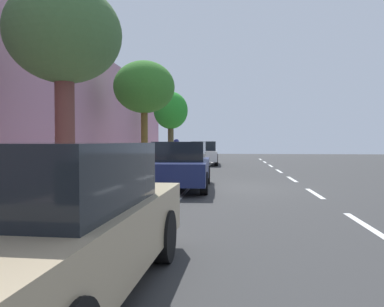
{
  "coord_description": "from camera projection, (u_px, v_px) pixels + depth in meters",
  "views": [
    {
      "loc": [
        -0.54,
        12.45,
        1.54
      ],
      "look_at": [
        1.13,
        -3.63,
        1.01
      ],
      "focal_mm": 35.63,
      "sensor_mm": 36.0,
      "label": 1
    }
  ],
  "objects": [
    {
      "name": "lane_stripe_centre",
      "position": [
        302.0,
        185.0,
        13.25
      ],
      "size": [
        0.14,
        40.0,
        0.01
      ],
      "color": "white",
      "rests_on": "ground"
    },
    {
      "name": "parked_sedan_tan_mid",
      "position": [
        49.0,
        225.0,
        3.56
      ],
      "size": [
        1.94,
        4.45,
        1.52
      ],
      "color": "tan",
      "rests_on": "ground"
    },
    {
      "name": "lane_stripe_bike_edge",
      "position": [
        189.0,
        188.0,
        12.56
      ],
      "size": [
        0.12,
        42.17,
        0.01
      ],
      "primitive_type": "cube",
      "color": "white",
      "rests_on": "ground"
    },
    {
      "name": "sidewalk",
      "position": [
        92.0,
        184.0,
        12.9
      ],
      "size": [
        3.55,
        42.17,
        0.15
      ],
      "primitive_type": "cube",
      "color": "tan",
      "rests_on": "ground"
    },
    {
      "name": "bicycle_at_curb",
      "position": [
        179.0,
        166.0,
        17.51
      ],
      "size": [
        1.46,
        1.08,
        0.79
      ],
      "color": "black",
      "rests_on": "ground"
    },
    {
      "name": "pedestrian_on_phone",
      "position": [
        59.0,
        159.0,
        10.56
      ],
      "size": [
        0.37,
        0.57,
        1.58
      ],
      "color": "black",
      "rests_on": "sidewalk"
    },
    {
      "name": "street_tree_mid_block",
      "position": [
        144.0,
        88.0,
        18.07
      ],
      "size": [
        2.9,
        2.9,
        5.2
      ],
      "color": "brown",
      "rests_on": "sidewalk"
    },
    {
      "name": "street_tree_far_end",
      "position": [
        64.0,
        37.0,
        9.41
      ],
      "size": [
        2.84,
        2.84,
        5.26
      ],
      "color": "brown",
      "rests_on": "sidewalk"
    },
    {
      "name": "ground",
      "position": [
        215.0,
        188.0,
        12.48
      ],
      "size": [
        67.47,
        67.47,
        0.0
      ],
      "primitive_type": "plane",
      "color": "#363636"
    },
    {
      "name": "parked_sedan_white_nearest",
      "position": [
        204.0,
        153.0,
        24.84
      ],
      "size": [
        1.96,
        4.46,
        1.52
      ],
      "color": "white",
      "rests_on": "ground"
    },
    {
      "name": "cyclist_with_backpack",
      "position": [
        176.0,
        153.0,
        17.97
      ],
      "size": [
        0.52,
        0.55,
        1.64
      ],
      "color": "#C6B284",
      "rests_on": "ground"
    },
    {
      "name": "building_facade",
      "position": [
        34.0,
        100.0,
        13.02
      ],
      "size": [
        0.5,
        42.17,
        5.88
      ],
      "primitive_type": "cube",
      "color": "#A77791",
      "rests_on": "ground"
    },
    {
      "name": "street_tree_near_cyclist",
      "position": [
        171.0,
        111.0,
        25.98
      ],
      "size": [
        2.33,
        2.33,
        4.76
      ],
      "color": "#4B452A",
      "rests_on": "sidewalk"
    },
    {
      "name": "curb_edge",
      "position": [
        146.0,
        185.0,
        12.71
      ],
      "size": [
        0.16,
        42.17,
        0.15
      ],
      "primitive_type": "cube",
      "color": "gray",
      "rests_on": "ground"
    },
    {
      "name": "parked_sedan_dark_blue_second",
      "position": [
        181.0,
        165.0,
        12.31
      ],
      "size": [
        1.95,
        4.46,
        1.52
      ],
      "color": "navy",
      "rests_on": "ground"
    }
  ]
}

